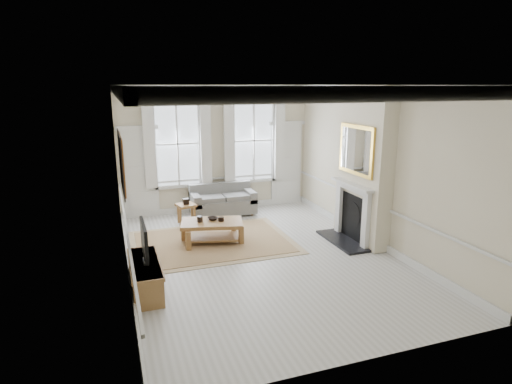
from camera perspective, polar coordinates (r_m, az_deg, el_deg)
name	(u,v)px	position (r m, az deg, el deg)	size (l,w,h in m)	color
floor	(261,257)	(8.79, 0.66, -8.62)	(7.20, 7.20, 0.00)	#B7B5AD
ceiling	(261,85)	(8.11, 0.73, 14.13)	(7.20, 7.20, 0.00)	white
back_wall	(216,149)	(11.68, -5.32, 5.71)	(5.20, 5.20, 0.00)	beige
left_wall	(121,185)	(7.82, -17.55, 0.90)	(7.20, 7.20, 0.00)	beige
right_wall	(376,167)	(9.47, 15.70, 3.26)	(7.20, 7.20, 0.00)	beige
window_left	(177,144)	(11.40, -10.44, 6.35)	(1.26, 0.20, 2.20)	#B2BCC6
window_right	(254,140)	(11.90, -0.33, 6.90)	(1.26, 0.20, 2.20)	#B2BCC6
door_left	(140,174)	(11.43, -15.23, 2.29)	(0.90, 0.08, 2.30)	silver
door_right	(286,165)	(12.38, 4.05, 3.63)	(0.90, 0.08, 2.30)	silver
painting	(121,162)	(8.04, -17.53, 3.81)	(0.05, 1.66, 1.06)	#BA6B1F
chimney_breast	(364,166)	(9.53, 14.15, 3.43)	(0.35, 1.70, 3.38)	beige
hearth	(342,241)	(9.76, 11.45, -6.40)	(0.55, 1.50, 0.05)	black
fireplace	(352,210)	(9.64, 12.68, -2.29)	(0.21, 1.45, 1.33)	silver
mirror	(356,150)	(9.36, 13.17, 5.47)	(0.06, 1.26, 1.06)	gold
sofa	(222,202)	(11.50, -4.52, -1.30)	(1.69, 0.82, 0.82)	#5D5D5B
side_table	(186,208)	(10.78, -9.31, -2.14)	(0.52, 0.52, 0.52)	brown
rug	(212,242)	(9.58, -5.86, -6.66)	(3.50, 2.60, 0.02)	#9E7F51
coffee_table	(212,225)	(9.44, -5.92, -4.38)	(1.47, 1.07, 0.50)	brown
ceramic_pot_a	(200,219)	(9.39, -7.50, -3.60)	(0.13, 0.13, 0.13)	black
ceramic_pot_b	(221,219)	(9.40, -4.68, -3.62)	(0.13, 0.13, 0.09)	black
bowl	(213,219)	(9.51, -5.78, -3.54)	(0.23, 0.23, 0.06)	black
tv_stand	(145,276)	(7.59, -14.54, -10.83)	(0.46, 1.44, 0.51)	brown
tv	(144,240)	(7.34, -14.67, -6.19)	(0.08, 0.90, 0.68)	black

